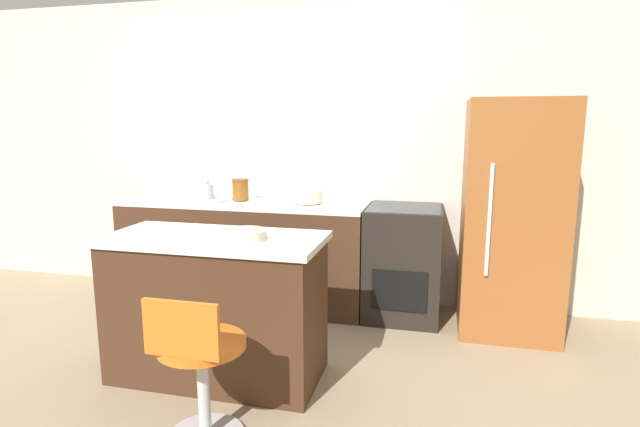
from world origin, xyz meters
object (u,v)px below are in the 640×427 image
at_px(refrigerator, 511,218).
at_px(kettle, 205,189).
at_px(mixing_bowl, 308,196).
at_px(oven_range, 403,262).
at_px(stool_chair, 200,371).

distance_m(refrigerator, kettle, 2.51).
height_order(refrigerator, mixing_bowl, refrigerator).
bearing_deg(refrigerator, kettle, 177.81).
bearing_deg(oven_range, refrigerator, -4.10).
bearing_deg(kettle, mixing_bowl, 0.00).
xyz_separation_m(oven_range, refrigerator, (0.78, -0.06, 0.41)).
xyz_separation_m(refrigerator, kettle, (-2.50, 0.10, 0.12)).
distance_m(oven_range, stool_chair, 2.05).
xyz_separation_m(refrigerator, stool_chair, (-1.60, -1.83, -0.48)).
distance_m(refrigerator, stool_chair, 2.47).
height_order(oven_range, mixing_bowl, mixing_bowl).
bearing_deg(kettle, stool_chair, -64.80).
bearing_deg(kettle, refrigerator, -2.19).
height_order(oven_range, stool_chair, oven_range).
bearing_deg(oven_range, mixing_bowl, 177.15).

